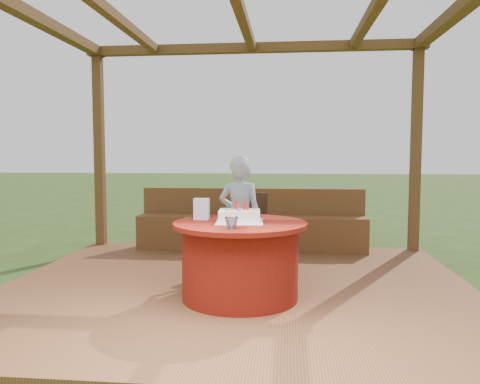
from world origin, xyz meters
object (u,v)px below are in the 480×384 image
object	(u,v)px
bench	(251,229)
gift_bag	(202,209)
elderly_woman	(240,214)
table	(240,260)
chair	(247,228)
birthday_cake	(240,216)
drinking_glass	(232,223)

from	to	relation	value
bench	gift_bag	bearing A→B (deg)	-98.25
bench	elderly_woman	distance (m)	1.33
bench	table	xyz separation A→B (m)	(0.07, -2.13, 0.08)
chair	elderly_woman	size ratio (longest dim) A/B	0.67
elderly_woman	birthday_cake	size ratio (longest dim) A/B	2.93
gift_bag	table	bearing A→B (deg)	-18.67
chair	drinking_glass	world-z (taller)	chair
table	chair	distance (m)	1.06
bench	chair	xyz separation A→B (m)	(0.04, -1.08, 0.19)
chair	gift_bag	size ratio (longest dim) A/B	4.39
drinking_glass	gift_bag	bearing A→B (deg)	123.50
birthday_cake	drinking_glass	world-z (taller)	birthday_cake
table	birthday_cake	bearing A→B (deg)	-148.78
elderly_woman	drinking_glass	size ratio (longest dim) A/B	11.83
table	bench	bearing A→B (deg)	91.83
drinking_glass	birthday_cake	bearing A→B (deg)	86.14
gift_bag	chair	bearing A→B (deg)	70.63
table	elderly_woman	size ratio (longest dim) A/B	0.93
elderly_woman	birthday_cake	bearing A→B (deg)	-84.49
chair	gift_bag	world-z (taller)	gift_bag
bench	gift_bag	size ratio (longest dim) A/B	15.70
chair	drinking_glass	size ratio (longest dim) A/B	7.94
bench	elderly_woman	world-z (taller)	elderly_woman
bench	gift_bag	xyz separation A→B (m)	(-0.29, -2.01, 0.50)
birthday_cake	bench	bearing A→B (deg)	91.70
gift_bag	drinking_glass	bearing A→B (deg)	-56.26
table	elderly_woman	distance (m)	0.91
bench	birthday_cake	xyz separation A→B (m)	(0.06, -2.14, 0.46)
drinking_glass	elderly_woman	bearing A→B (deg)	92.70
table	gift_bag	world-z (taller)	gift_bag
gift_bag	bench	bearing A→B (deg)	81.99
bench	gift_bag	world-z (taller)	gift_bag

